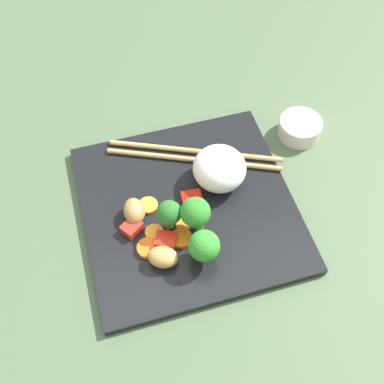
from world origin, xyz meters
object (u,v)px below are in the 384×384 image
at_px(chopstick_pair, 195,155).
at_px(broccoli_floret_0, 199,212).
at_px(carrot_slice_0, 148,248).
at_px(sauce_cup, 300,128).
at_px(rice_mound, 219,168).
at_px(square_plate, 188,207).

bearing_deg(chopstick_pair, broccoli_floret_0, 99.83).
bearing_deg(carrot_slice_0, sauce_cup, -61.06).
bearing_deg(carrot_slice_0, rice_mound, -54.55).
bearing_deg(square_plate, rice_mound, -59.32).
bearing_deg(sauce_cup, chopstick_pair, 94.77).
bearing_deg(sauce_cup, square_plate, 115.12).
distance_m(square_plate, rice_mound, 0.07).
xyz_separation_m(broccoli_floret_0, chopstick_pair, (0.11, -0.02, -0.04)).
distance_m(broccoli_floret_0, carrot_slice_0, 0.08).
height_order(chopstick_pair, sauce_cup, sauce_cup).
distance_m(carrot_slice_0, sauce_cup, 0.29).
height_order(square_plate, carrot_slice_0, carrot_slice_0).
bearing_deg(rice_mound, sauce_cup, -66.97).
height_order(broccoli_floret_0, carrot_slice_0, broccoli_floret_0).
xyz_separation_m(chopstick_pair, sauce_cup, (0.01, -0.17, -0.00)).
distance_m(chopstick_pair, sauce_cup, 0.17).
relative_size(square_plate, sauce_cup, 4.42).
bearing_deg(square_plate, broccoli_floret_0, -173.28).
bearing_deg(broccoli_floret_0, carrot_slice_0, 102.10).
bearing_deg(broccoli_floret_0, rice_mound, -34.48).
bearing_deg(square_plate, carrot_slice_0, 128.82).
height_order(square_plate, broccoli_floret_0, broccoli_floret_0).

